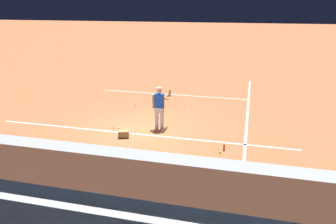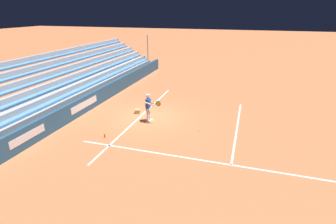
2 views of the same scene
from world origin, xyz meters
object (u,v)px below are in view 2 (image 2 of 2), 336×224
tennis_ball_on_baseline (200,130)px  tennis_ball_far_left (151,111)px  water_bottle (105,136)px  tennis_ball_toward_net (198,114)px  ball_box_cardboard (138,111)px  tennis_player (149,108)px  tennis_ball_far_right (101,136)px  tennis_ball_by_box (142,115)px  tennis_ball_stray_back (218,103)px  tennis_ball_near_player (153,110)px

tennis_ball_on_baseline → tennis_ball_far_left: (-1.98, -3.66, 0.00)m
tennis_ball_on_baseline → water_bottle: (2.33, -4.66, 0.08)m
tennis_ball_toward_net → water_bottle: (4.72, -4.13, 0.08)m
ball_box_cardboard → water_bottle: (3.79, -0.24, -0.02)m
water_bottle → tennis_ball_far_left: bearing=166.9°
tennis_player → tennis_ball_far_left: tennis_player is taller
tennis_ball_far_right → water_bottle: size_ratio=0.30×
ball_box_cardboard → tennis_ball_by_box: bearing=57.1°
tennis_ball_far_right → tennis_ball_toward_net: 6.38m
tennis_player → tennis_ball_stray_back: 5.79m
tennis_player → tennis_ball_on_baseline: tennis_player is taller
tennis_ball_stray_back → tennis_ball_toward_net: (2.47, -0.92, 0.00)m
tennis_ball_far_right → water_bottle: (0.10, 0.27, 0.08)m
tennis_player → tennis_ball_near_player: tennis_player is taller
tennis_ball_by_box → tennis_ball_on_baseline: (1.16, 3.95, 0.00)m
tennis_ball_toward_net → water_bottle: 6.27m
ball_box_cardboard → tennis_ball_by_box: ball_box_cardboard is taller
tennis_ball_by_box → water_bottle: 3.56m
tennis_ball_near_player → tennis_ball_far_right: bearing=-16.2°
tennis_ball_stray_back → water_bottle: 8.79m
tennis_player → ball_box_cardboard: tennis_player is taller
tennis_ball_by_box → tennis_ball_near_player: size_ratio=1.00×
tennis_ball_stray_back → tennis_ball_toward_net: 2.64m
ball_box_cardboard → tennis_ball_far_right: ball_box_cardboard is taller
ball_box_cardboard → tennis_ball_near_player: bearing=133.8°
tennis_player → tennis_ball_by_box: 1.38m
tennis_ball_by_box → tennis_ball_near_player: 1.09m
tennis_player → tennis_ball_toward_net: 3.44m
ball_box_cardboard → tennis_ball_far_left: bearing=124.3°
tennis_ball_toward_net → water_bottle: size_ratio=0.30×
tennis_ball_toward_net → tennis_ball_far_left: same height
tennis_ball_stray_back → tennis_player: bearing=-38.7°
tennis_ball_on_baseline → tennis_player: bearing=-96.9°
tennis_ball_on_baseline → tennis_ball_near_player: same height
tennis_ball_on_baseline → water_bottle: water_bottle is taller
tennis_ball_far_right → tennis_ball_near_player: bearing=163.8°
tennis_player → ball_box_cardboard: (-1.08, -1.22, -0.76)m
water_bottle → tennis_ball_on_baseline: bearing=116.6°
tennis_ball_far_left → ball_box_cardboard: bearing=-55.7°
tennis_ball_on_baseline → tennis_ball_near_player: size_ratio=1.00×
tennis_ball_on_baseline → tennis_ball_stray_back: bearing=175.4°
tennis_ball_by_box → tennis_ball_far_left: size_ratio=1.00×
tennis_ball_far_right → tennis_ball_on_baseline: 5.41m
tennis_ball_far_left → water_bottle: bearing=-13.1°
tennis_ball_stray_back → tennis_ball_on_baseline: 4.87m
tennis_ball_far_left → tennis_ball_by_box: bearing=-19.3°
tennis_ball_far_right → water_bottle: bearing=69.2°
tennis_ball_stray_back → tennis_ball_toward_net: size_ratio=1.00×
tennis_ball_on_baseline → tennis_ball_near_player: bearing=-121.2°
tennis_ball_stray_back → tennis_ball_far_right: 8.86m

